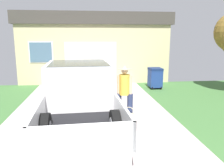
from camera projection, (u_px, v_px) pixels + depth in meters
The scene contains 5 objects.
pickup_truck at pixel (80, 94), 6.91m from camera, with size 2.23×5.46×1.72m.
person_with_hat at pixel (124, 91), 6.74m from camera, with size 0.50×0.41×1.67m.
handbag at pixel (128, 118), 6.66m from camera, with size 0.40×0.22×0.48m.
house_with_garage at pixel (93, 46), 15.03m from camera, with size 8.48×6.67×3.80m.
wheeled_trash_bin at pixel (155, 77), 11.09m from camera, with size 0.60×0.72×1.02m.
Camera 1 is at (-0.09, -3.22, 2.47)m, focal length 36.23 mm.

